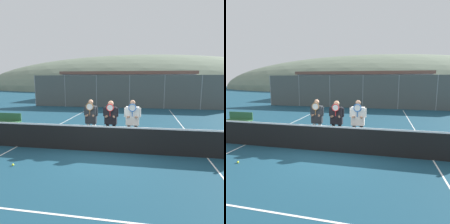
# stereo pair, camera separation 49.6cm
# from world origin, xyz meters

# --- Properties ---
(ground_plane) EXTENTS (120.00, 120.00, 0.00)m
(ground_plane) POSITION_xyz_m (0.00, 0.00, 0.00)
(ground_plane) COLOR navy
(hill_distant) EXTENTS (97.70, 54.28, 19.00)m
(hill_distant) POSITION_xyz_m (0.00, 55.98, 0.00)
(hill_distant) COLOR slate
(hill_distant) RESTS_ON ground_plane
(clubhouse_building) EXTENTS (16.44, 5.50, 3.58)m
(clubhouse_building) POSITION_xyz_m (-0.93, 19.78, 1.81)
(clubhouse_building) COLOR #9EA3A8
(clubhouse_building) RESTS_ON ground_plane
(fence_back) EXTENTS (18.69, 0.06, 2.99)m
(fence_back) POSITION_xyz_m (0.00, 11.50, 1.50)
(fence_back) COLOR gray
(fence_back) RESTS_ON ground_plane
(tennis_net) EXTENTS (9.45, 0.09, 1.07)m
(tennis_net) POSITION_xyz_m (0.00, 0.00, 0.50)
(tennis_net) COLOR gray
(tennis_net) RESTS_ON ground_plane
(court_line_left_sideline) EXTENTS (0.05, 16.00, 0.01)m
(court_line_left_sideline) POSITION_xyz_m (-3.51, 3.00, 0.00)
(court_line_left_sideline) COLOR white
(court_line_left_sideline) RESTS_ON ground_plane
(court_line_right_sideline) EXTENTS (0.05, 16.00, 0.01)m
(court_line_right_sideline) POSITION_xyz_m (3.51, 3.00, 0.00)
(court_line_right_sideline) COLOR white
(court_line_right_sideline) RESTS_ON ground_plane
(court_line_service_near) EXTENTS (7.02, 0.05, 0.01)m
(court_line_service_near) POSITION_xyz_m (0.00, -3.50, 0.00)
(court_line_service_near) COLOR white
(court_line_service_near) RESTS_ON ground_plane
(player_leftmost) EXTENTS (0.56, 0.34, 1.83)m
(player_leftmost) POSITION_xyz_m (-0.70, 0.72, 1.07)
(player_leftmost) COLOR white
(player_leftmost) RESTS_ON ground_plane
(player_center_left) EXTENTS (0.61, 0.34, 1.79)m
(player_center_left) POSITION_xyz_m (0.08, 0.82, 1.08)
(player_center_left) COLOR black
(player_center_left) RESTS_ON ground_plane
(player_center_right) EXTENTS (0.63, 0.34, 1.84)m
(player_center_right) POSITION_xyz_m (0.94, 0.68, 1.09)
(player_center_right) COLOR black
(player_center_right) RESTS_ON ground_plane
(car_far_left) EXTENTS (4.65, 1.97, 1.67)m
(car_far_left) POSITION_xyz_m (-6.11, 14.42, 0.86)
(car_far_left) COLOR black
(car_far_left) RESTS_ON ground_plane
(car_left_of_center) EXTENTS (4.67, 1.98, 1.82)m
(car_left_of_center) POSITION_xyz_m (-0.69, 14.79, 0.92)
(car_left_of_center) COLOR maroon
(car_left_of_center) RESTS_ON ground_plane
(car_center) EXTENTS (4.66, 1.95, 1.81)m
(car_center) POSITION_xyz_m (4.72, 14.83, 0.92)
(car_center) COLOR #B2B7BC
(car_center) RESTS_ON ground_plane
(bench_courtside) EXTENTS (1.45, 0.36, 0.85)m
(bench_courtside) POSITION_xyz_m (-5.72, 2.48, 0.45)
(bench_courtside) COLOR #2D6038
(bench_courtside) RESTS_ON ground_plane
(tennis_ball_on_court) EXTENTS (0.07, 0.07, 0.07)m
(tennis_ball_on_court) POSITION_xyz_m (-2.54, -1.62, 0.03)
(tennis_ball_on_court) COLOR #CCDB33
(tennis_ball_on_court) RESTS_ON ground_plane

